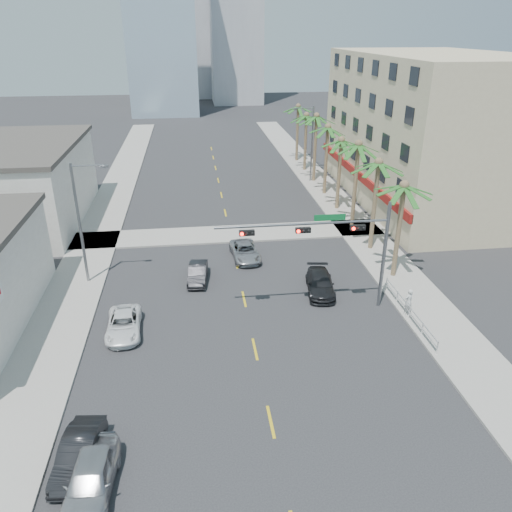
{
  "coord_description": "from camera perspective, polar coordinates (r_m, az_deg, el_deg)",
  "views": [
    {
      "loc": [
        -3.08,
        -20.21,
        17.25
      ],
      "look_at": [
        0.78,
        9.5,
        3.5
      ],
      "focal_mm": 35.0,
      "sensor_mm": 36.0,
      "label": 1
    }
  ],
  "objects": [
    {
      "name": "ground",
      "position": [
        26.75,
        1.01,
        -15.51
      ],
      "size": [
        260.0,
        260.0,
        0.0
      ],
      "primitive_type": "plane",
      "color": "#262628",
      "rests_on": "ground"
    },
    {
      "name": "sidewalk_right",
      "position": [
        46.25,
        12.22,
        2.27
      ],
      "size": [
        4.0,
        120.0,
        0.15
      ],
      "primitive_type": "cube",
      "color": "gray",
      "rests_on": "ground"
    },
    {
      "name": "sidewalk_left",
      "position": [
        44.63,
        -18.31,
        0.7
      ],
      "size": [
        4.0,
        120.0,
        0.15
      ],
      "primitive_type": "cube",
      "color": "gray",
      "rests_on": "ground"
    },
    {
      "name": "sidewalk_cross",
      "position": [
        45.67,
        -2.99,
        2.53
      ],
      "size": [
        80.0,
        4.0,
        0.15
      ],
      "primitive_type": "cube",
      "color": "gray",
      "rests_on": "ground"
    },
    {
      "name": "building_right",
      "position": [
        56.96,
        19.4,
        13.45
      ],
      "size": [
        15.25,
        28.0,
        15.0
      ],
      "color": "#C7B48C",
      "rests_on": "ground"
    },
    {
      "name": "building_left_far",
      "position": [
        52.73,
        -25.46,
        7.25
      ],
      "size": [
        11.0,
        18.0,
        7.2
      ],
      "primitive_type": "cube",
      "color": "beige",
      "rests_on": "ground"
    },
    {
      "name": "tower_far_center",
      "position": [
        145.26,
        -8.18,
        25.91
      ],
      "size": [
        16.0,
        16.0,
        42.0
      ],
      "primitive_type": "cube",
      "color": "#ADADB2",
      "rests_on": "ground"
    },
    {
      "name": "traffic_signal_mast",
      "position": [
        31.94,
        9.31,
        1.88
      ],
      "size": [
        11.12,
        0.54,
        7.2
      ],
      "color": "slate",
      "rests_on": "ground"
    },
    {
      "name": "palm_tree_0",
      "position": [
        36.83,
        16.57,
        7.6
      ],
      "size": [
        4.8,
        4.8,
        7.8
      ],
      "color": "brown",
      "rests_on": "ground"
    },
    {
      "name": "palm_tree_1",
      "position": [
        41.37,
        13.85,
        10.22
      ],
      "size": [
        4.8,
        4.8,
        8.16
      ],
      "color": "brown",
      "rests_on": "ground"
    },
    {
      "name": "palm_tree_2",
      "position": [
        46.05,
        11.64,
        12.29
      ],
      "size": [
        4.8,
        4.8,
        8.52
      ],
      "color": "brown",
      "rests_on": "ground"
    },
    {
      "name": "palm_tree_3",
      "position": [
        51.04,
        9.73,
        12.82
      ],
      "size": [
        4.8,
        4.8,
        7.8
      ],
      "color": "brown",
      "rests_on": "ground"
    },
    {
      "name": "palm_tree_4",
      "position": [
        55.87,
        8.22,
        14.29
      ],
      "size": [
        4.8,
        4.8,
        8.16
      ],
      "color": "brown",
      "rests_on": "ground"
    },
    {
      "name": "palm_tree_5",
      "position": [
        60.78,
        6.93,
        15.52
      ],
      "size": [
        4.8,
        4.8,
        8.52
      ],
      "color": "brown",
      "rests_on": "ground"
    },
    {
      "name": "palm_tree_6",
      "position": [
        65.88,
        5.79,
        15.66
      ],
      "size": [
        4.8,
        4.8,
        7.8
      ],
      "color": "brown",
      "rests_on": "ground"
    },
    {
      "name": "palm_tree_7",
      "position": [
        70.85,
        4.84,
        16.6
      ],
      "size": [
        4.8,
        4.8,
        8.16
      ],
      "color": "brown",
      "rests_on": "ground"
    },
    {
      "name": "streetlight_left",
      "position": [
        37.17,
        -19.3,
        4.08
      ],
      "size": [
        2.55,
        0.25,
        9.0
      ],
      "color": "slate",
      "rests_on": "ground"
    },
    {
      "name": "streetlight_right",
      "position": [
        61.12,
        6.24,
        13.01
      ],
      "size": [
        2.55,
        0.25,
        9.0
      ],
      "color": "slate",
      "rests_on": "ground"
    },
    {
      "name": "guardrail",
      "position": [
        33.78,
        17.13,
        -5.96
      ],
      "size": [
        0.08,
        8.08,
        1.0
      ],
      "color": "silver",
      "rests_on": "ground"
    },
    {
      "name": "car_parked_near",
      "position": [
        22.9,
        -18.35,
        -23.0
      ],
      "size": [
        2.08,
        4.64,
        1.55
      ],
      "primitive_type": "imported",
      "rotation": [
        0.0,
        0.0,
        -0.06
      ],
      "color": "#B2B3B7",
      "rests_on": "ground"
    },
    {
      "name": "car_parked_mid",
      "position": [
        24.15,
        -19.61,
        -20.49
      ],
      "size": [
        1.88,
        4.25,
        1.36
      ],
      "primitive_type": "imported",
      "rotation": [
        0.0,
        0.0,
        -0.11
      ],
      "color": "black",
      "rests_on": "ground"
    },
    {
      "name": "car_parked_far",
      "position": [
        32.04,
        -14.87,
        -7.57
      ],
      "size": [
        2.2,
        4.45,
        1.22
      ],
      "primitive_type": "imported",
      "rotation": [
        0.0,
        0.0,
        0.04
      ],
      "color": "white",
      "rests_on": "ground"
    },
    {
      "name": "car_lane_left",
      "position": [
        37.36,
        -6.69,
        -1.95
      ],
      "size": [
        1.68,
        3.89,
        1.24
      ],
      "primitive_type": "imported",
      "rotation": [
        0.0,
        0.0,
        -0.1
      ],
      "color": "black",
      "rests_on": "ground"
    },
    {
      "name": "car_lane_center",
      "position": [
        40.69,
        -1.27,
        0.53
      ],
      "size": [
        2.4,
        4.64,
        1.25
      ],
      "primitive_type": "imported",
      "rotation": [
        0.0,
        0.0,
        0.07
      ],
      "color": "#ABACB0",
      "rests_on": "ground"
    },
    {
      "name": "car_lane_right",
      "position": [
        35.83,
        7.35,
        -3.15
      ],
      "size": [
        2.45,
        4.75,
        1.32
      ],
      "primitive_type": "imported",
      "rotation": [
        0.0,
        0.0,
        -0.14
      ],
      "color": "black",
      "rests_on": "ground"
    },
    {
      "name": "pedestrian",
      "position": [
        34.01,
        17.03,
        -4.99
      ],
      "size": [
        0.77,
        0.64,
        1.79
      ],
      "primitive_type": "imported",
      "rotation": [
        0.0,
        0.0,
        3.52
      ],
      "color": "silver",
      "rests_on": "sidewalk_right"
    }
  ]
}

